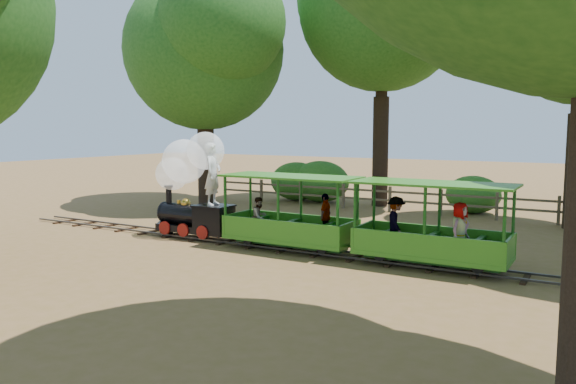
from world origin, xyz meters
The scene contains 10 objects.
ground centered at (0.00, 0.00, 0.00)m, with size 90.00×90.00×0.00m, color brown.
track centered at (0.00, 0.00, 0.07)m, with size 22.00×1.00×0.10m.
locomotive centered at (-4.38, 0.07, 1.82)m, with size 2.83×1.33×3.25m.
carriage_front centered at (-0.88, -0.01, 0.78)m, with size 3.70×1.51×1.92m.
carriage_rear centered at (2.83, -0.03, 0.83)m, with size 3.70×1.51×1.92m.
oak_nw centered at (-8.53, 6.09, 6.85)m, with size 8.29×7.29×9.82m.
fence centered at (0.00, 8.00, 0.58)m, with size 18.10×0.10×1.00m.
shrub_west centered at (-5.91, 9.30, 0.87)m, with size 2.52×1.94×1.74m, color #2D6B1E.
shrub_mid_w centered at (-4.71, 9.30, 0.92)m, with size 2.65×2.04×1.84m, color #2D6B1E.
shrub_mid_e centered at (1.90, 9.30, 0.73)m, with size 2.10×1.62×1.46m, color #2D6B1E.
Camera 1 is at (6.50, -12.87, 3.28)m, focal length 35.00 mm.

